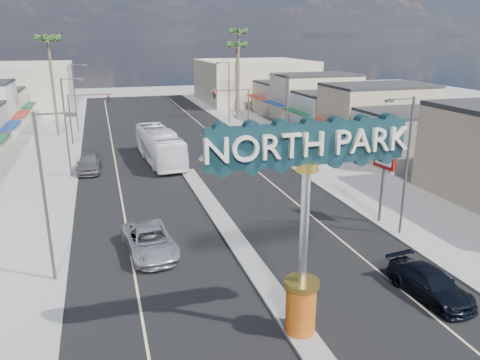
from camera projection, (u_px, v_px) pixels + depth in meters
ground at (185, 168)px, 46.08m from camera, size 160.00×160.00×0.00m
road at (185, 168)px, 46.08m from camera, size 20.00×120.00×0.01m
median_island at (228, 229)px, 31.41m from camera, size 1.30×30.00×0.16m
sidewalk_left at (32, 180)px, 42.22m from camera, size 8.00×120.00×0.12m
sidewalk_right at (315, 158)px, 49.90m from camera, size 8.00×120.00×0.12m
storefront_row_right at (341, 109)px, 63.68m from camera, size 12.00×42.00×6.00m
backdrop_far_left at (10, 88)px, 80.06m from camera, size 20.00×20.00×8.00m
backdrop_far_right at (254, 81)px, 92.13m from camera, size 20.00×20.00×8.00m
gateway_sign at (305, 207)px, 18.68m from camera, size 8.20×1.50×9.15m
traffic_signal_left at (86, 109)px, 55.11m from camera, size 5.09×0.45×6.00m
traffic_signal_right at (235, 103)px, 60.15m from camera, size 5.09×0.45×6.00m
streetlight_l_near at (47, 190)px, 23.42m from camera, size 2.03×0.22×9.00m
streetlight_l_mid at (68, 123)px, 41.73m from camera, size 2.03×0.22×9.00m
streetlight_l_far at (76, 95)px, 61.87m from camera, size 2.03×0.22×9.00m
streetlight_r_near at (405, 160)px, 29.14m from camera, size 2.03×0.22×9.00m
streetlight_r_mid at (285, 112)px, 47.45m from camera, size 2.03×0.22×9.00m
streetlight_r_far at (228, 90)px, 67.59m from camera, size 2.03×0.22×9.00m
palm_left_far at (48, 44)px, 57.44m from camera, size 2.60×2.60×13.10m
palm_right_mid at (237, 49)px, 70.33m from camera, size 2.60×2.60×12.10m
palm_right_far at (238, 37)px, 75.84m from camera, size 2.60×2.60×14.10m
suv_left at (150, 241)px, 27.80m from camera, size 3.20×5.98×1.60m
suv_right at (430, 284)px, 23.18m from camera, size 2.53×5.09×1.42m
car_parked_left at (89, 163)px, 44.67m from camera, size 2.51×5.40×1.79m
city_bus at (160, 146)px, 48.01m from camera, size 3.85×12.42×3.41m
bank_pylon_sign at (385, 157)px, 31.31m from camera, size 0.53×1.92×6.10m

